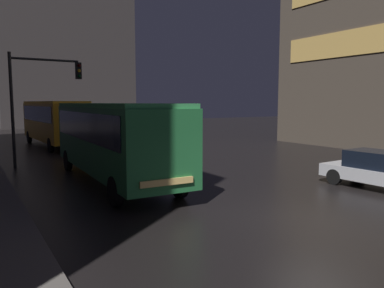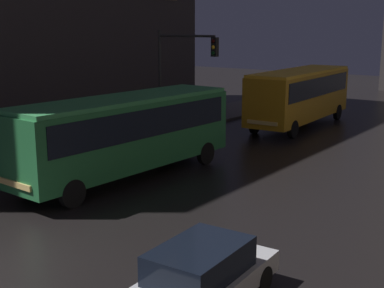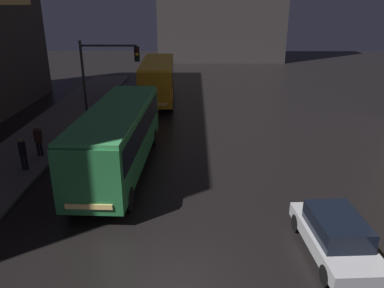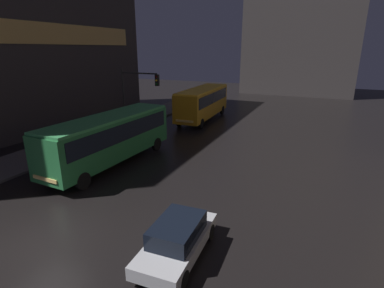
{
  "view_description": "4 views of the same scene",
  "coord_description": "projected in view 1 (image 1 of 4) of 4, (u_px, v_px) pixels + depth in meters",
  "views": [
    {
      "loc": [
        -8.44,
        -6.94,
        3.35
      ],
      "look_at": [
        1.15,
        8.81,
        1.3
      ],
      "focal_mm": 35.0,
      "sensor_mm": 36.0,
      "label": 1
    },
    {
      "loc": [
        11.48,
        -7.14,
        6.05
      ],
      "look_at": [
        -0.37,
        8.86,
        1.65
      ],
      "focal_mm": 50.0,
      "sensor_mm": 36.0,
      "label": 2
    },
    {
      "loc": [
        0.59,
        -9.06,
        7.92
      ],
      "look_at": [
        0.46,
        8.57,
        1.32
      ],
      "focal_mm": 35.0,
      "sensor_mm": 36.0,
      "label": 3
    },
    {
      "loc": [
        9.73,
        -6.98,
        7.51
      ],
      "look_at": [
        1.95,
        10.16,
        1.5
      ],
      "focal_mm": 28.0,
      "sensor_mm": 36.0,
      "label": 4
    }
  ],
  "objects": [
    {
      "name": "bus_near",
      "position": [
        113.0,
        134.0,
        15.69
      ],
      "size": [
        2.91,
        10.45,
        3.32
      ],
      "rotation": [
        0.0,
        0.0,
        3.11
      ],
      "color": "#236B38",
      "rests_on": "ground"
    },
    {
      "name": "car_taxi",
      "position": [
        380.0,
        170.0,
        14.55
      ],
      "size": [
        2.02,
        4.35,
        1.46
      ],
      "rotation": [
        0.0,
        0.0,
        3.2
      ],
      "color": "#B7B7BC",
      "rests_on": "ground"
    },
    {
      "name": "building_far_backdrop",
      "position": [
        62.0,
        39.0,
        54.58
      ],
      "size": [
        18.07,
        12.0,
        25.12
      ],
      "color": "#383333",
      "rests_on": "ground"
    },
    {
      "name": "traffic_light_main",
      "position": [
        38.0,
        90.0,
        19.56
      ],
      "size": [
        3.64,
        0.35,
        5.88
      ],
      "color": "#2D2D2D",
      "rests_on": "ground"
    },
    {
      "name": "ground_plane",
      "position": [
        319.0,
        221.0,
        10.62
      ],
      "size": [
        120.0,
        120.0,
        0.0
      ],
      "primitive_type": "plane",
      "color": "black"
    },
    {
      "name": "bus_far",
      "position": [
        54.0,
        119.0,
        28.53
      ],
      "size": [
        3.04,
        10.22,
        3.44
      ],
      "rotation": [
        0.0,
        0.0,
        3.19
      ],
      "color": "orange",
      "rests_on": "ground"
    }
  ]
}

